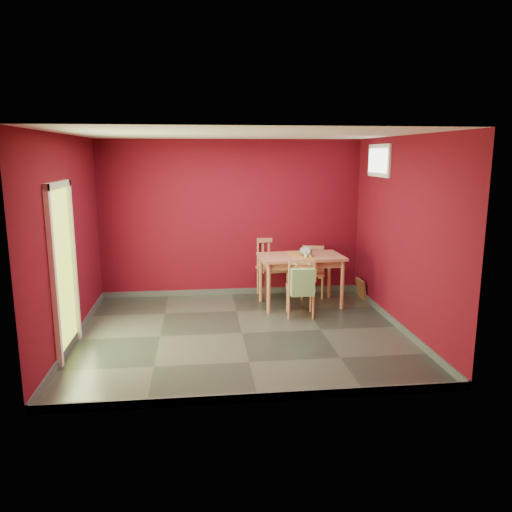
{
  "coord_description": "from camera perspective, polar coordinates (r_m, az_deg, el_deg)",
  "views": [
    {
      "loc": [
        -0.56,
        -6.58,
        2.45
      ],
      "look_at": [
        0.25,
        0.45,
        1.0
      ],
      "focal_mm": 35.0,
      "sensor_mm": 36.0,
      "label": 1
    }
  ],
  "objects": [
    {
      "name": "ground",
      "position": [
        7.04,
        -1.62,
        -8.79
      ],
      "size": [
        4.5,
        4.5,
        0.0
      ],
      "primitive_type": "plane",
      "color": "#2D342D",
      "rests_on": "ground"
    },
    {
      "name": "table_runner",
      "position": [
        8.01,
        5.34,
        -0.5
      ],
      "size": [
        0.4,
        0.76,
        0.37
      ],
      "color": "#B8732F",
      "rests_on": "dining_table"
    },
    {
      "name": "chair_near",
      "position": [
        7.63,
        5.13,
        -3.5
      ],
      "size": [
        0.48,
        0.48,
        0.92
      ],
      "color": "#B57054",
      "rests_on": "ground"
    },
    {
      "name": "chair_far_right",
      "position": [
        8.79,
        6.5,
        -1.67
      ],
      "size": [
        0.49,
        0.49,
        0.87
      ],
      "color": "#B57054",
      "rests_on": "ground"
    },
    {
      "name": "tote_bag",
      "position": [
        7.39,
        5.36,
        -3.0
      ],
      "size": [
        0.35,
        0.2,
        0.48
      ],
      "color": "#7FAF72",
      "rests_on": "chair_near"
    },
    {
      "name": "room_shell",
      "position": [
        7.02,
        -1.62,
        -8.4
      ],
      "size": [
        4.5,
        4.5,
        4.5
      ],
      "color": "#570916",
      "rests_on": "ground"
    },
    {
      "name": "dining_table",
      "position": [
        8.14,
        5.16,
        -0.65
      ],
      "size": [
        1.39,
        0.87,
        0.84
      ],
      "color": "#B57054",
      "rests_on": "ground"
    },
    {
      "name": "outlet_plate",
      "position": [
        9.09,
        7.36,
        -2.2
      ],
      "size": [
        0.08,
        0.02,
        0.12
      ],
      "primitive_type": "cube",
      "color": "silver",
      "rests_on": "room_shell"
    },
    {
      "name": "cat",
      "position": [
        8.09,
        5.73,
        0.75
      ],
      "size": [
        0.22,
        0.41,
        0.2
      ],
      "primitive_type": null,
      "rotation": [
        0.0,
        0.0,
        0.02
      ],
      "color": "slate",
      "rests_on": "table_runner"
    },
    {
      "name": "doorway",
      "position": [
        6.53,
        -21.22,
        -0.92
      ],
      "size": [
        0.06,
        1.01,
        2.13
      ],
      "color": "#B7D838",
      "rests_on": "ground"
    },
    {
      "name": "picture_frame",
      "position": [
        8.78,
        11.94,
        -3.71
      ],
      "size": [
        0.12,
        0.35,
        0.35
      ],
      "color": "brown",
      "rests_on": "ground"
    },
    {
      "name": "window",
      "position": [
        8.07,
        13.84,
        10.55
      ],
      "size": [
        0.05,
        0.9,
        0.5
      ],
      "color": "white",
      "rests_on": "room_shell"
    },
    {
      "name": "chair_far_left",
      "position": [
        8.74,
        1.81,
        -1.22
      ],
      "size": [
        0.56,
        0.56,
        1.01
      ],
      "color": "#B57054",
      "rests_on": "ground"
    }
  ]
}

